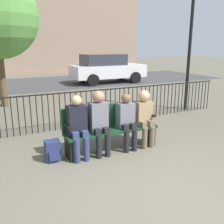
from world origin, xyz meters
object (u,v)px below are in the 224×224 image
(seated_person_2, at_px, (127,119))
(backpack, at_px, (53,151))
(seated_person_1, at_px, (99,119))
(lamp_post, at_px, (191,31))
(seated_person_3, at_px, (144,114))
(seated_person_0, at_px, (78,124))
(park_bench, at_px, (110,126))
(parked_car_0, at_px, (107,68))

(seated_person_2, distance_m, backpack, 1.55)
(seated_person_1, relative_size, lamp_post, 0.33)
(seated_person_3, height_order, backpack, seated_person_3)
(seated_person_0, bearing_deg, backpack, 167.11)
(seated_person_3, xyz_separation_m, lamp_post, (2.99, 2.02, 1.82))
(park_bench, distance_m, seated_person_1, 0.38)
(seated_person_0, xyz_separation_m, parked_car_0, (4.79, 8.89, 0.18))
(seated_person_2, xyz_separation_m, parked_car_0, (3.77, 8.89, 0.20))
(parked_car_0, bearing_deg, lamp_post, -92.92)
(seated_person_1, bearing_deg, seated_person_2, -0.57)
(backpack, height_order, parked_car_0, parked_car_0)
(seated_person_2, xyz_separation_m, seated_person_3, (0.42, 0.00, 0.04))
(backpack, distance_m, parked_car_0, 10.26)
(seated_person_2, distance_m, parked_car_0, 9.66)
(park_bench, distance_m, seated_person_0, 0.75)
(seated_person_1, relative_size, parked_car_0, 0.30)
(park_bench, relative_size, parked_car_0, 0.45)
(seated_person_3, distance_m, backpack, 1.97)
(backpack, bearing_deg, seated_person_2, -4.21)
(park_bench, bearing_deg, backpack, -178.81)
(seated_person_3, xyz_separation_m, parked_car_0, (3.34, 8.89, 0.17))
(seated_person_2, distance_m, lamp_post, 4.39)
(backpack, bearing_deg, seated_person_3, -3.21)
(seated_person_0, height_order, seated_person_2, seated_person_0)
(backpack, distance_m, lamp_post, 5.75)
(park_bench, xyz_separation_m, parked_car_0, (4.07, 8.76, 0.34))
(seated_person_2, relative_size, seated_person_3, 0.97)
(seated_person_0, height_order, lamp_post, lamp_post)
(seated_person_1, distance_m, seated_person_2, 0.60)
(seated_person_0, bearing_deg, seated_person_2, -0.18)
(lamp_post, bearing_deg, seated_person_0, -155.55)
(lamp_post, bearing_deg, backpack, -158.69)
(park_bench, height_order, seated_person_2, seated_person_2)
(seated_person_1, relative_size, backpack, 3.23)
(parked_car_0, bearing_deg, seated_person_2, -112.96)
(seated_person_2, height_order, parked_car_0, parked_car_0)
(seated_person_1, xyz_separation_m, parked_car_0, (4.36, 8.89, 0.14))
(seated_person_1, xyz_separation_m, seated_person_3, (1.02, -0.00, -0.03))
(seated_person_1, height_order, seated_person_2, seated_person_1)
(park_bench, xyz_separation_m, seated_person_1, (-0.29, -0.13, 0.21))
(seated_person_1, xyz_separation_m, seated_person_2, (0.59, -0.01, -0.07))
(park_bench, height_order, lamp_post, lamp_post)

